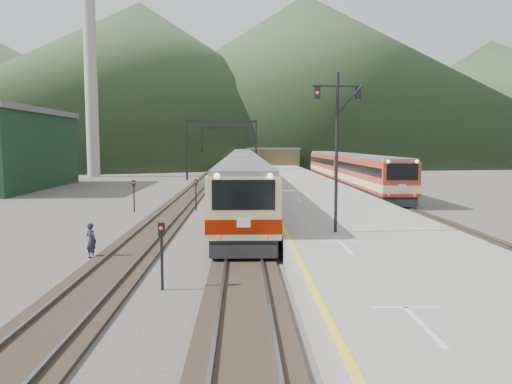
{
  "coord_description": "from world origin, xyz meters",
  "views": [
    {
      "loc": [
        -0.04,
        -12.14,
        4.85
      ],
      "look_at": [
        0.76,
        17.24,
        2.0
      ],
      "focal_mm": 35.0,
      "sensor_mm": 36.0,
      "label": 1
    }
  ],
  "objects_px": {
    "signal_mast": "(337,135)",
    "worker": "(91,241)",
    "main_train": "(243,163)",
    "second_train": "(347,170)"
  },
  "relations": [
    {
      "from": "second_train",
      "to": "main_train",
      "type": "bearing_deg",
      "value": 123.13
    },
    {
      "from": "signal_mast",
      "to": "worker",
      "type": "relative_size",
      "value": 4.53
    },
    {
      "from": "main_train",
      "to": "worker",
      "type": "bearing_deg",
      "value": -97.17
    },
    {
      "from": "second_train",
      "to": "worker",
      "type": "xyz_separation_m",
      "value": [
        -17.95,
        -33.65,
        -1.17
      ]
    },
    {
      "from": "signal_mast",
      "to": "worker",
      "type": "bearing_deg",
      "value": -177.41
    },
    {
      "from": "main_train",
      "to": "signal_mast",
      "type": "bearing_deg",
      "value": -85.47
    },
    {
      "from": "second_train",
      "to": "worker",
      "type": "relative_size",
      "value": 24.96
    },
    {
      "from": "main_train",
      "to": "signal_mast",
      "type": "xyz_separation_m",
      "value": [
        4.02,
        -50.8,
        3.1
      ]
    },
    {
      "from": "second_train",
      "to": "signal_mast",
      "type": "relative_size",
      "value": 5.51
    },
    {
      "from": "main_train",
      "to": "second_train",
      "type": "relative_size",
      "value": 2.77
    }
  ]
}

